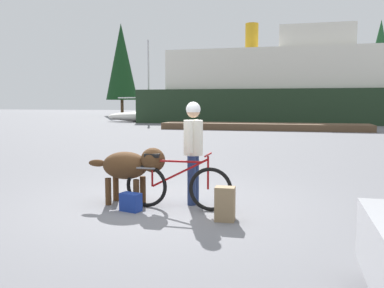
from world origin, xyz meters
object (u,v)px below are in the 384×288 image
person_cyclist (193,143)px  dog (131,166)px  bicycle (177,186)px  sailboat_moored (149,116)px  backpack (225,204)px  handbag_pannier (131,202)px  ferry_boat (286,88)px

person_cyclist → dog: bearing=-163.2°
bicycle → sailboat_moored: size_ratio=0.23×
backpack → sailboat_moored: sailboat_moored is taller
backpack → sailboat_moored: bearing=112.3°
handbag_pannier → dog: bearing=110.7°
ferry_boat → dog: bearing=-93.3°
backpack → bicycle: bearing=151.2°
dog → handbag_pannier: dog is taller
handbag_pannier → ferry_boat: (1.52, 29.92, 2.76)m
handbag_pannier → backpack: bearing=-6.2°
ferry_boat → handbag_pannier: bearing=-92.9°
bicycle → handbag_pannier: 0.76m
person_cyclist → backpack: size_ratio=3.43×
bicycle → ferry_boat: 29.73m
handbag_pannier → bicycle: bearing=24.7°
backpack → handbag_pannier: size_ratio=1.54×
person_cyclist → ferry_boat: size_ratio=0.07×
bicycle → ferry_boat: size_ratio=0.07×
person_cyclist → sailboat_moored: sailboat_moored is taller
bicycle → handbag_pannier: size_ratio=5.46×
backpack → dog: bearing=160.6°
bicycle → ferry_boat: bearing=88.3°
person_cyclist → dog: (-0.98, -0.30, -0.37)m
dog → backpack: 1.82m
bicycle → backpack: bicycle is taller
person_cyclist → sailboat_moored: size_ratio=0.22×
backpack → person_cyclist: bearing=127.9°
bicycle → person_cyclist: person_cyclist is taller
bicycle → handbag_pannier: (-0.66, -0.30, -0.24)m
dog → person_cyclist: bearing=16.8°
bicycle → dog: dog is taller
ferry_boat → backpack: bearing=-90.0°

